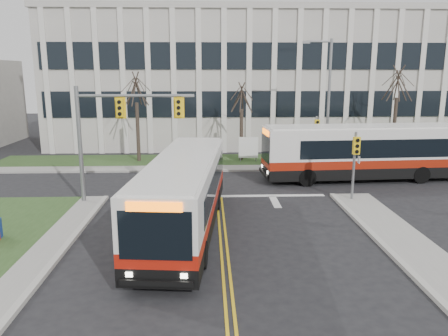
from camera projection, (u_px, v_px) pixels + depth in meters
ground at (225, 256)px, 16.71m from camera, size 120.00×120.00×0.00m
sidewalk_cross at (285, 168)px, 31.70m from camera, size 44.00×1.60×0.14m
building_lawn at (279, 160)px, 34.44m from camera, size 44.00×5.00×0.12m
office_building at (262, 81)px, 44.87m from camera, size 40.00×16.00×12.00m
mast_arm_signal at (111, 124)px, 22.58m from camera, size 6.11×0.38×6.20m
signal_pole_near at (355, 156)px, 23.16m from camera, size 0.34×0.39×3.80m
signal_pole_far at (316, 134)px, 31.45m from camera, size 0.34×0.39×3.80m
streetlight at (327, 96)px, 31.69m from camera, size 2.15×0.25×9.20m
directory_sign at (248, 148)px, 33.62m from camera, size 1.50×0.12×2.00m
tree_left at (136, 91)px, 32.87m from camera, size 1.80×1.80×7.70m
tree_mid at (242, 99)px, 33.49m from camera, size 1.80×1.80×6.82m
tree_right at (398, 85)px, 33.50m from camera, size 1.80×1.80×8.25m
bus_main at (185, 195)px, 19.12m from camera, size 3.75×12.26×3.22m
bus_cross at (364, 154)px, 28.19m from camera, size 13.16×3.64×3.47m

